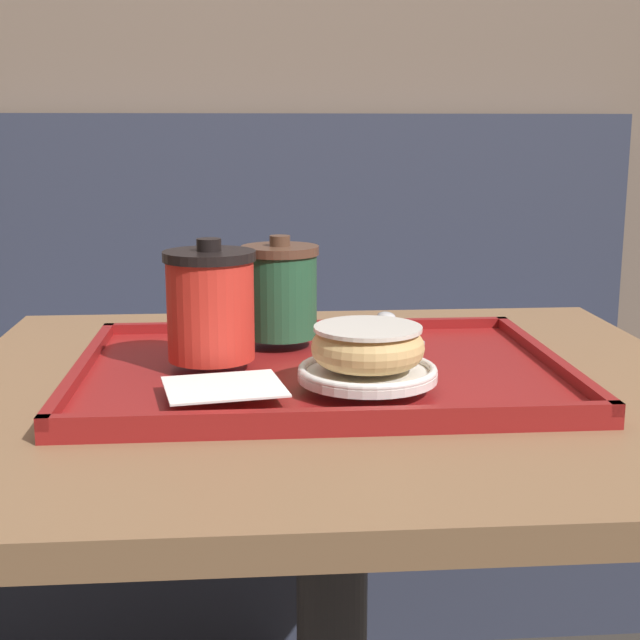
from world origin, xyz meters
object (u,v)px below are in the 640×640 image
donut_chocolate_glazed (368,346)px  spoon (392,321)px  coffee_cup_rear (280,291)px  coffee_cup_front (210,304)px

donut_chocolate_glazed → spoon: (0.06, 0.24, -0.03)m
coffee_cup_rear → coffee_cup_front: bearing=-127.8°
coffee_cup_front → coffee_cup_rear: (0.08, 0.10, -0.00)m
coffee_cup_rear → spoon: 0.16m
donut_chocolate_glazed → spoon: 0.25m
coffee_cup_front → coffee_cup_rear: size_ratio=1.08×
coffee_cup_rear → spoon: (0.14, 0.05, -0.05)m
coffee_cup_front → donut_chocolate_glazed: coffee_cup_front is taller
coffee_cup_rear → donut_chocolate_glazed: 0.21m
coffee_cup_front → coffee_cup_rear: coffee_cup_front is taller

